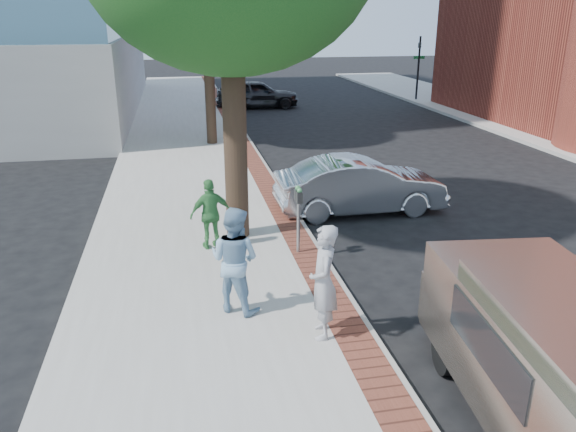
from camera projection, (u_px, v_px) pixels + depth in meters
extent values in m
plane|color=black|center=(278.00, 273.00, 11.48)|extent=(120.00, 120.00, 0.00)
cube|color=#9E9991|center=(190.00, 172.00, 18.57)|extent=(5.00, 60.00, 0.15)
cube|color=brown|center=(256.00, 166.00, 18.94)|extent=(0.60, 60.00, 0.01)
cube|color=gray|center=(266.00, 168.00, 19.04)|extent=(0.10, 60.00, 0.15)
cylinder|color=black|center=(223.00, 73.00, 31.31)|extent=(0.12, 0.12, 3.80)
imported|color=black|center=(223.00, 53.00, 30.94)|extent=(0.18, 0.15, 0.90)
cube|color=#1E7238|center=(223.00, 60.00, 31.08)|extent=(0.70, 0.03, 0.18)
cylinder|color=black|center=(418.00, 70.00, 33.44)|extent=(0.12, 0.12, 3.80)
imported|color=black|center=(420.00, 50.00, 33.07)|extent=(0.18, 0.15, 0.90)
cube|color=#1E7238|center=(419.00, 57.00, 33.20)|extent=(0.70, 0.03, 0.18)
cylinder|color=black|center=(235.00, 141.00, 12.33)|extent=(0.52, 0.52, 4.40)
cylinder|color=black|center=(210.00, 94.00, 21.77)|extent=(0.40, 0.40, 3.85)
ellipsoid|color=#144819|center=(206.00, 5.00, 20.67)|extent=(4.80, 4.80, 3.94)
cylinder|color=gray|center=(298.00, 227.00, 11.90)|extent=(0.07, 0.07, 1.15)
cube|color=#2D3030|center=(299.00, 197.00, 11.59)|extent=(0.12, 0.14, 0.24)
cube|color=#2D3030|center=(298.00, 195.00, 11.75)|extent=(0.12, 0.14, 0.24)
sphere|color=#3F8C4C|center=(300.00, 190.00, 11.54)|extent=(0.11, 0.11, 0.11)
sphere|color=#3F8C4C|center=(298.00, 188.00, 11.70)|extent=(0.11, 0.11, 0.11)
imported|color=#9A999E|center=(323.00, 282.00, 8.67)|extent=(0.55, 0.74, 1.86)
imported|color=#7CA2BF|center=(235.00, 260.00, 9.46)|extent=(1.15, 1.10, 1.86)
imported|color=#3D8644|center=(211.00, 214.00, 12.09)|extent=(0.97, 0.56, 1.56)
imported|color=silver|center=(360.00, 186.00, 14.78)|extent=(4.47, 1.60, 1.47)
imported|color=black|center=(257.00, 94.00, 31.51)|extent=(4.65, 1.95, 1.57)
cube|color=gray|center=(572.00, 375.00, 6.52)|extent=(2.49, 5.15, 1.40)
cube|color=gray|center=(489.00, 306.00, 8.65)|extent=(2.00, 1.13, 0.83)
cylinder|color=black|center=(446.00, 352.00, 8.19)|extent=(0.30, 0.68, 0.66)
cylinder|color=black|center=(557.00, 347.00, 8.33)|extent=(0.30, 0.68, 0.66)
cube|color=black|center=(485.00, 346.00, 6.53)|extent=(0.24, 2.06, 0.57)
cube|color=black|center=(480.00, 273.00, 8.97)|extent=(1.65, 0.20, 0.41)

